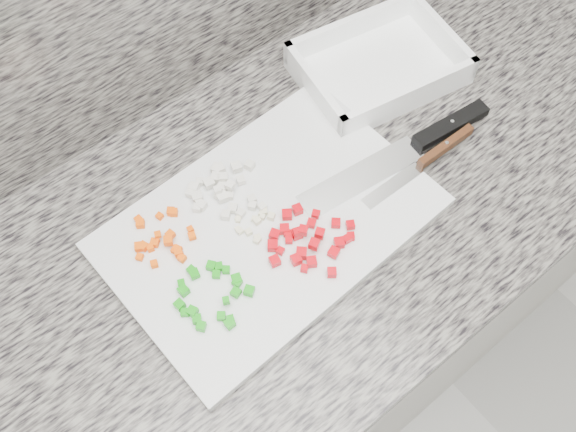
# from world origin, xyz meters

# --- Properties ---
(cabinet) EXTENTS (3.92, 0.62, 0.86)m
(cabinet) POSITION_xyz_m (0.00, 1.44, 0.43)
(cabinet) COLOR silver
(cabinet) RESTS_ON ground
(countertop) EXTENTS (3.96, 0.64, 0.04)m
(countertop) POSITION_xyz_m (0.00, 1.44, 0.88)
(countertop) COLOR slate
(countertop) RESTS_ON cabinet
(cutting_board) EXTENTS (0.49, 0.34, 0.02)m
(cutting_board) POSITION_xyz_m (0.07, 1.43, 0.91)
(cutting_board) COLOR silver
(cutting_board) RESTS_ON countertop
(carrot_pile) EXTENTS (0.09, 0.11, 0.02)m
(carrot_pile) POSITION_xyz_m (-0.07, 1.50, 0.92)
(carrot_pile) COLOR #F95405
(carrot_pile) RESTS_ON cutting_board
(onion_pile) EXTENTS (0.12, 0.11, 0.02)m
(onion_pile) POSITION_xyz_m (0.05, 1.52, 0.92)
(onion_pile) COLOR silver
(onion_pile) RESTS_ON cutting_board
(green_pepper_pile) EXTENTS (0.11, 0.11, 0.02)m
(green_pepper_pile) POSITION_xyz_m (-0.07, 1.39, 0.92)
(green_pepper_pile) COLOR #12950D
(green_pepper_pile) RESTS_ON cutting_board
(red_pepper_pile) EXTENTS (0.14, 0.13, 0.02)m
(red_pepper_pile) POSITION_xyz_m (0.09, 1.37, 0.92)
(red_pepper_pile) COLOR #C7020C
(red_pepper_pile) RESTS_ON cutting_board
(garlic_pile) EXTENTS (0.06, 0.06, 0.01)m
(garlic_pile) POSITION_xyz_m (0.05, 1.44, 0.92)
(garlic_pile) COLOR beige
(garlic_pile) RESTS_ON cutting_board
(chef_knife) EXTENTS (0.36, 0.08, 0.02)m
(chef_knife) POSITION_xyz_m (0.35, 1.39, 0.92)
(chef_knife) COLOR silver
(chef_knife) RESTS_ON cutting_board
(paring_knife) EXTENTS (0.23, 0.02, 0.02)m
(paring_knife) POSITION_xyz_m (0.34, 1.36, 0.92)
(paring_knife) COLOR silver
(paring_knife) RESTS_ON cutting_board
(tray) EXTENTS (0.30, 0.24, 0.06)m
(tray) POSITION_xyz_m (0.41, 1.55, 0.92)
(tray) COLOR white
(tray) RESTS_ON countertop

